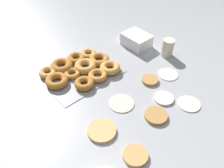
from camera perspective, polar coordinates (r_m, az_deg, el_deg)
ground_plane at (r=1.08m, az=4.20°, el=-2.62°), size 3.00×3.00×0.00m
pancake_0 at (r=1.01m, az=10.53°, el=-7.49°), size 0.10×0.10×0.01m
pancake_1 at (r=0.95m, az=-2.47°, el=-11.13°), size 0.11×0.11×0.01m
pancake_2 at (r=1.08m, az=12.37°, el=-3.36°), size 0.09×0.09×0.01m
pancake_3 at (r=1.22m, az=13.36°, el=2.37°), size 0.10×0.10×0.01m
pancake_4 at (r=0.89m, az=5.67°, el=-16.72°), size 0.09×0.09×0.02m
pancake_5 at (r=1.16m, az=9.15°, el=0.94°), size 0.08×0.08×0.01m
pancake_6 at (r=1.09m, az=18.07°, el=-4.47°), size 0.10×0.10×0.01m
pancake_7 at (r=1.04m, az=2.30°, el=-4.56°), size 0.11×0.11×0.01m
donut_tray at (r=1.20m, az=-7.65°, el=3.56°), size 0.37×0.30×0.04m
container_stack at (r=1.38m, az=5.91°, el=10.45°), size 0.12×0.15×0.07m
paper_cup at (r=1.32m, az=13.26°, el=8.49°), size 0.06×0.06×0.10m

